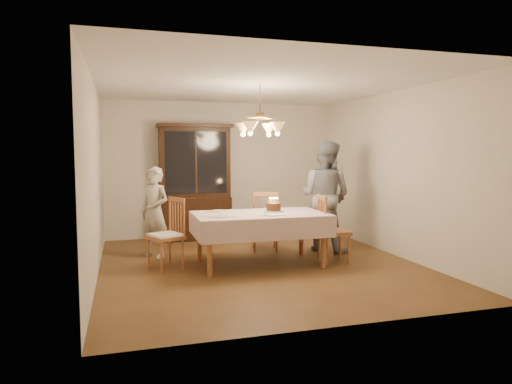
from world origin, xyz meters
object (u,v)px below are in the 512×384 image
object	(u,v)px
chair_far_side	(265,224)
elderly_woman	(155,212)
birthday_cake	(274,208)
china_hutch	(195,184)
dining_table	(260,218)

from	to	relation	value
chair_far_side	elderly_woman	xyz separation A→B (m)	(-1.78, 0.06, 0.27)
elderly_woman	birthday_cake	xyz separation A→B (m)	(1.68, -0.84, 0.11)
china_hutch	elderly_woman	bearing A→B (deg)	-122.41
elderly_woman	china_hutch	bearing A→B (deg)	104.11
dining_table	elderly_woman	distance (m)	1.71
birthday_cake	dining_table	bearing A→B (deg)	-157.16
elderly_woman	dining_table	bearing A→B (deg)	13.31
chair_far_side	birthday_cake	size ratio (longest dim) A/B	3.33
dining_table	elderly_woman	xyz separation A→B (m)	(-1.43, 0.94, 0.03)
china_hutch	chair_far_side	distance (m)	1.78
dining_table	birthday_cake	world-z (taller)	birthday_cake
dining_table	chair_far_side	distance (m)	0.97
dining_table	china_hutch	bearing A→B (deg)	104.87
dining_table	china_hutch	xyz separation A→B (m)	(-0.60, 2.25, 0.36)
china_hutch	birthday_cake	size ratio (longest dim) A/B	7.20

